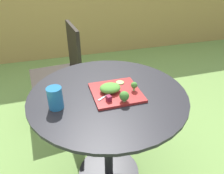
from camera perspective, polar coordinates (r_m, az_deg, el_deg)
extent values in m
plane|color=#70994C|center=(1.74, -0.83, -22.11)|extent=(12.00, 12.00, 0.00)
cube|color=#9E7F47|center=(3.46, -12.57, 20.69)|extent=(8.00, 0.08, 1.63)
cylinder|color=black|center=(1.24, -1.08, -1.85)|extent=(0.91, 0.91, 0.02)
cylinder|color=black|center=(1.46, -0.94, -13.25)|extent=(0.06, 0.06, 0.67)
cylinder|color=black|center=(1.72, -0.84, -21.71)|extent=(0.44, 0.44, 0.04)
cube|color=black|center=(2.09, -14.81, 2.63)|extent=(0.48, 0.48, 0.03)
cube|color=black|center=(2.02, -10.08, 9.70)|extent=(0.07, 0.42, 0.45)
cylinder|color=black|center=(2.34, -19.11, -0.95)|extent=(0.02, 0.02, 0.43)
cylinder|color=black|center=(2.04, -18.19, -5.94)|extent=(0.02, 0.02, 0.43)
cylinder|color=black|center=(2.37, -10.54, 0.72)|extent=(0.02, 0.02, 0.43)
cylinder|color=black|center=(2.07, -8.34, -3.94)|extent=(0.02, 0.02, 0.43)
cube|color=maroon|center=(1.23, 1.09, -1.41)|extent=(0.27, 0.27, 0.01)
cylinder|color=#236BA8|center=(1.12, -14.86, -2.84)|extent=(0.08, 0.08, 0.12)
cylinder|color=#1E5B8F|center=(1.13, -14.75, -3.58)|extent=(0.07, 0.07, 0.08)
cube|color=silver|center=(1.18, -1.80, -2.46)|extent=(0.10, 0.07, 0.00)
cube|color=silver|center=(1.23, 0.59, -0.94)|extent=(0.05, 0.04, 0.00)
ellipsoid|color=#519338|center=(1.21, -0.50, -0.26)|extent=(0.12, 0.10, 0.05)
cylinder|color=#99B770|center=(1.23, 5.84, -0.53)|extent=(0.01, 0.01, 0.02)
sphere|color=#427F33|center=(1.22, 5.90, 0.50)|extent=(0.04, 0.04, 0.04)
cylinder|color=#99B770|center=(1.14, 3.24, -3.57)|extent=(0.02, 0.02, 0.01)
sphere|color=#427F33|center=(1.13, 3.28, -2.42)|extent=(0.05, 0.05, 0.05)
cylinder|color=#8EB766|center=(1.31, 2.13, 1.20)|extent=(0.05, 0.05, 0.01)
cube|color=maroon|center=(1.14, -0.87, -3.00)|extent=(0.03, 0.03, 0.03)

